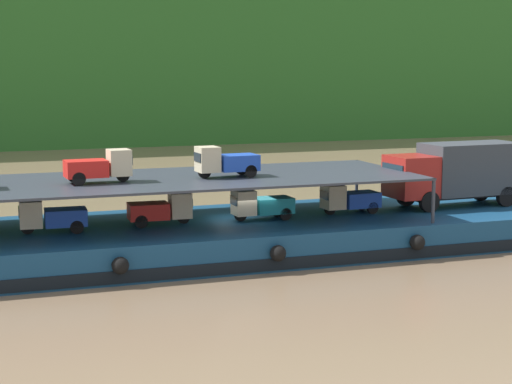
# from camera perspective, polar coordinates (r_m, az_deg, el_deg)

# --- Properties ---
(ground_plane) EXTENTS (400.00, 400.00, 0.00)m
(ground_plane) POSITION_cam_1_polar(r_m,az_deg,el_deg) (38.87, -0.89, -3.99)
(ground_plane) COLOR #7F664C
(cargo_barge) EXTENTS (32.05, 9.05, 1.50)m
(cargo_barge) POSITION_cam_1_polar(r_m,az_deg,el_deg) (38.69, -0.88, -2.91)
(cargo_barge) COLOR navy
(cargo_barge) RESTS_ON ground
(covered_lorry) EXTENTS (7.93, 2.57, 3.10)m
(covered_lorry) POSITION_cam_1_polar(r_m,az_deg,el_deg) (42.99, 13.25, 1.31)
(covered_lorry) COLOR maroon
(covered_lorry) RESTS_ON cargo_barge
(cargo_rack) EXTENTS (22.85, 7.71, 2.00)m
(cargo_rack) POSITION_cam_1_polar(r_m,az_deg,el_deg) (37.25, -6.45, 0.79)
(cargo_rack) COLOR #2D333D
(cargo_rack) RESTS_ON cargo_barge
(mini_truck_lower_aft) EXTENTS (2.80, 1.30, 1.38)m
(mini_truck_lower_aft) POSITION_cam_1_polar(r_m,az_deg,el_deg) (36.28, -13.47, -1.59)
(mini_truck_lower_aft) COLOR #1E47B7
(mini_truck_lower_aft) RESTS_ON cargo_barge
(mini_truck_lower_mid) EXTENTS (2.79, 1.28, 1.38)m
(mini_truck_lower_mid) POSITION_cam_1_polar(r_m,az_deg,el_deg) (37.29, -6.35, -1.14)
(mini_truck_lower_mid) COLOR red
(mini_truck_lower_mid) RESTS_ON cargo_barge
(mini_truck_lower_fore) EXTENTS (2.77, 1.25, 1.38)m
(mini_truck_lower_fore) POSITION_cam_1_polar(r_m,az_deg,el_deg) (38.27, 0.35, -0.84)
(mini_truck_lower_fore) COLOR teal
(mini_truck_lower_fore) RESTS_ON cargo_barge
(mini_truck_lower_bow) EXTENTS (2.78, 1.27, 1.38)m
(mini_truck_lower_bow) POSITION_cam_1_polar(r_m,az_deg,el_deg) (40.15, 6.23, -0.45)
(mini_truck_lower_bow) COLOR #1E47B7
(mini_truck_lower_bow) RESTS_ON cargo_barge
(mini_truck_upper_mid) EXTENTS (2.78, 1.27, 1.38)m
(mini_truck_upper_mid) POSITION_cam_1_polar(r_m,az_deg,el_deg) (36.20, -10.41, 1.68)
(mini_truck_upper_mid) COLOR red
(mini_truck_upper_mid) RESTS_ON cargo_rack
(mini_truck_upper_fore) EXTENTS (2.79, 1.30, 1.38)m
(mini_truck_upper_fore) POSITION_cam_1_polar(r_m,az_deg,el_deg) (37.44, -2.04, 2.04)
(mini_truck_upper_fore) COLOR #1E47B7
(mini_truck_upper_fore) RESTS_ON cargo_rack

